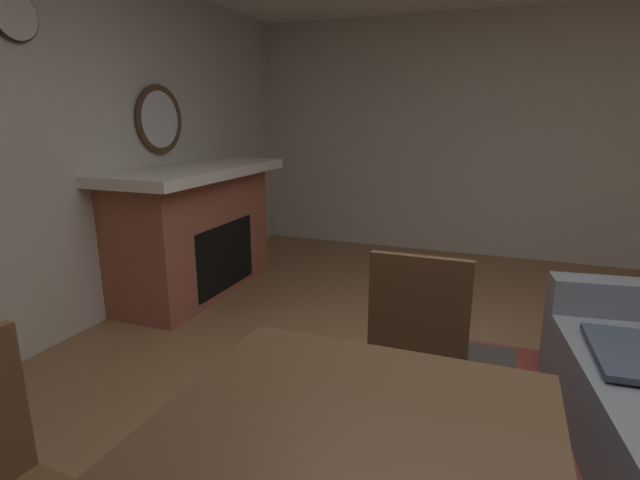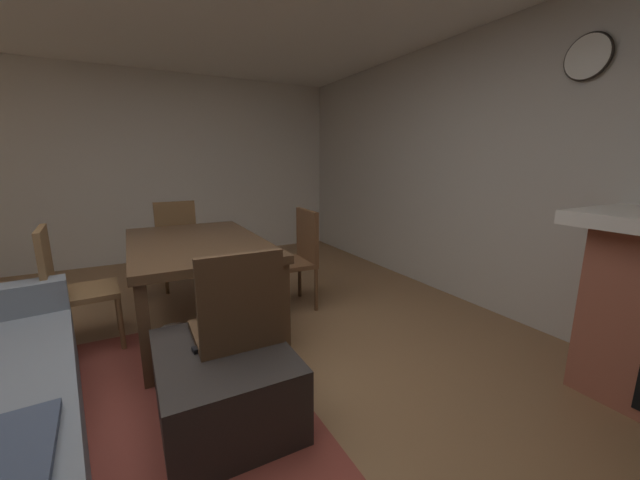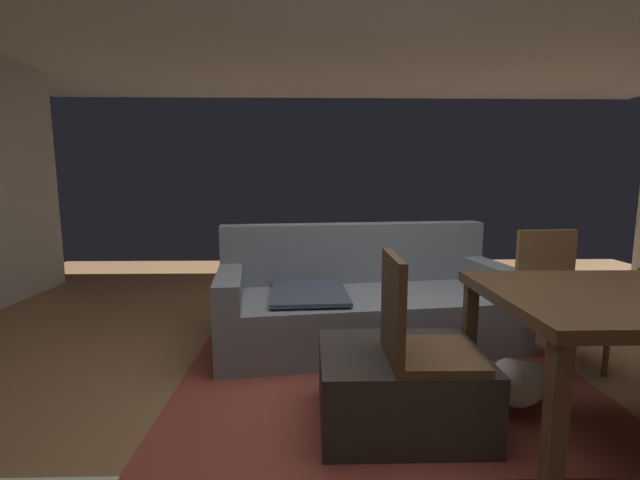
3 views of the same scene
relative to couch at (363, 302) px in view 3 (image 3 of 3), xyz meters
The scene contains 8 objects.
floor 1.05m from the couch, 83.46° to the right, with size 8.89×8.89×0.00m, color olive.
area_rug 0.70m from the couch, 85.32° to the right, with size 2.60×2.00×0.01m, color brown.
couch is the anchor object (origin of this frame).
ottoman_coffee_table 1.20m from the couch, 87.52° to the right, with size 0.84×0.66×0.41m, color #2D2826.
tv_remote 1.14m from the couch, 85.36° to the right, with size 0.05×0.16×0.02m, color black.
dining_chair_north 1.38m from the couch, 16.65° to the right, with size 0.47×0.47×0.93m.
dining_chair_west 1.31m from the couch, 86.04° to the right, with size 0.44×0.44×0.93m.
small_dog 1.33m from the couch, 55.81° to the right, with size 0.47×0.45×0.31m.
Camera 3 is at (-0.53, -2.26, 1.28)m, focal length 23.57 mm.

